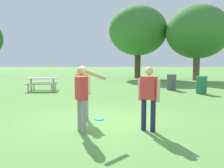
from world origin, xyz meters
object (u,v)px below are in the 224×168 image
(trash_can_beside_table, at_px, (201,85))
(tree_broad_center, at_px, (138,31))
(person_bystander, at_px, (82,94))
(tree_far_right, at_px, (197,32))
(person_thrower, at_px, (83,89))
(trash_can_further_along, at_px, (171,82))
(person_catcher, at_px, (149,95))
(picnic_table_near, at_px, (42,81))
(frisbee, at_px, (99,119))

(trash_can_beside_table, xyz_separation_m, tree_broad_center, (-2.12, 11.30, 4.23))
(person_bystander, relative_size, tree_far_right, 0.25)
(trash_can_beside_table, height_order, tree_far_right, tree_far_right)
(person_thrower, relative_size, trash_can_further_along, 1.71)
(person_catcher, height_order, picnic_table_near, person_catcher)
(person_thrower, height_order, picnic_table_near, person_thrower)
(tree_broad_center, bearing_deg, trash_can_further_along, -84.47)
(trash_can_beside_table, distance_m, trash_can_further_along, 2.04)
(person_thrower, height_order, tree_broad_center, tree_broad_center)
(tree_broad_center, bearing_deg, trash_can_beside_table, -79.36)
(frisbee, distance_m, trash_can_further_along, 8.38)
(tree_broad_center, bearing_deg, person_thrower, -102.32)
(person_bystander, xyz_separation_m, tree_far_right, (8.58, 15.63, 3.34))
(trash_can_further_along, xyz_separation_m, tree_broad_center, (-0.93, 9.64, 4.23))
(frisbee, height_order, tree_far_right, tree_far_right)
(person_thrower, distance_m, trash_can_beside_table, 8.06)
(person_thrower, bearing_deg, frisbee, -6.20)
(person_catcher, bearing_deg, person_thrower, 145.09)
(person_thrower, distance_m, frisbee, 1.06)
(person_thrower, distance_m, person_catcher, 2.20)
(person_catcher, relative_size, person_bystander, 1.00)
(person_thrower, xyz_separation_m, tree_broad_center, (3.68, 16.87, 3.77))
(person_thrower, relative_size, tree_broad_center, 0.23)
(person_catcher, bearing_deg, frisbee, 137.25)
(frisbee, bearing_deg, tree_far_right, 60.28)
(person_thrower, distance_m, trash_can_further_along, 8.59)
(frisbee, distance_m, picnic_table_near, 7.95)
(tree_broad_center, height_order, tree_far_right, tree_broad_center)
(frisbee, xyz_separation_m, trash_can_further_along, (4.12, 7.28, 0.47))
(trash_can_further_along, bearing_deg, trash_can_beside_table, -54.40)
(person_bystander, xyz_separation_m, trash_can_further_along, (4.50, 8.55, -0.48))
(person_thrower, xyz_separation_m, person_catcher, (1.80, -1.26, 0.00))
(tree_far_right, bearing_deg, trash_can_further_along, -119.97)
(tree_far_right, bearing_deg, person_catcher, -113.90)
(person_bystander, bearing_deg, trash_can_further_along, 62.26)
(trash_can_beside_table, relative_size, tree_far_right, 0.14)
(picnic_table_near, height_order, trash_can_beside_table, trash_can_beside_table)
(person_catcher, relative_size, picnic_table_near, 0.94)
(person_bystander, distance_m, picnic_table_near, 8.93)
(trash_can_beside_table, height_order, tree_broad_center, tree_broad_center)
(trash_can_further_along, bearing_deg, person_bystander, -117.74)
(person_thrower, xyz_separation_m, trash_can_further_along, (4.62, 7.23, -0.46))
(frisbee, bearing_deg, tree_broad_center, 79.35)
(tree_far_right, bearing_deg, frisbee, -119.72)
(person_catcher, height_order, trash_can_beside_table, person_catcher)
(person_bystander, distance_m, trash_can_beside_table, 8.94)
(person_thrower, relative_size, picnic_table_near, 0.94)
(person_catcher, xyz_separation_m, person_bystander, (-1.68, -0.06, 0.02))
(frisbee, height_order, tree_broad_center, tree_broad_center)
(person_bystander, relative_size, frisbee, 5.48)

